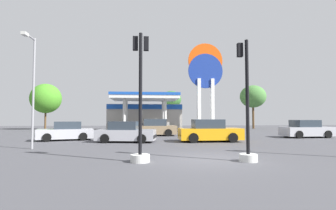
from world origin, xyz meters
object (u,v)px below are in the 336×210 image
(corner_streetlamp, at_px, (32,81))
(traffic_signal_1, at_px, (140,117))
(car_2, at_px, (210,131))
(tree_2, at_px, (253,97))
(car_0, at_px, (66,132))
(station_pole_sign, at_px, (205,76))
(traffic_signal_0, at_px, (247,124))
(car_4, at_px, (126,133))
(tree_0, at_px, (46,99))
(car_1, at_px, (306,130))
(car_3, at_px, (153,128))
(tree_1, at_px, (171,100))

(corner_streetlamp, bearing_deg, traffic_signal_1, -36.10)
(car_2, distance_m, tree_2, 24.51)
(car_0, height_order, corner_streetlamp, corner_streetlamp)
(tree_2, bearing_deg, station_pole_sign, -138.70)
(traffic_signal_0, bearing_deg, car_4, 122.65)
(car_4, bearing_deg, tree_2, 47.58)
(car_2, xyz_separation_m, tree_0, (-19.26, 20.11, 3.82))
(car_1, height_order, tree_2, tree_2)
(car_3, relative_size, tree_2, 0.66)
(car_2, relative_size, tree_0, 0.68)
(car_1, height_order, traffic_signal_1, traffic_signal_1)
(tree_2, bearing_deg, car_0, -141.74)
(car_1, bearing_deg, station_pole_sign, 127.34)
(car_1, bearing_deg, tree_1, 121.24)
(car_3, distance_m, tree_2, 22.24)
(traffic_signal_0, xyz_separation_m, traffic_signal_1, (-4.30, 0.30, 0.32))
(traffic_signal_0, distance_m, traffic_signal_1, 4.32)
(station_pole_sign, height_order, tree_0, station_pole_sign)
(car_3, bearing_deg, traffic_signal_1, -94.00)
(car_2, height_order, tree_1, tree_1)
(traffic_signal_0, bearing_deg, tree_0, 123.15)
(car_2, xyz_separation_m, car_4, (-6.12, 0.16, -0.06))
(tree_0, relative_size, corner_streetlamp, 1.07)
(car_0, height_order, car_3, car_3)
(car_1, relative_size, car_2, 0.96)
(traffic_signal_0, height_order, tree_2, tree_2)
(traffic_signal_0, height_order, traffic_signal_1, traffic_signal_1)
(traffic_signal_1, height_order, corner_streetlamp, corner_streetlamp)
(car_0, distance_m, tree_0, 20.23)
(car_2, relative_size, corner_streetlamp, 0.72)
(traffic_signal_0, xyz_separation_m, tree_1, (-0.10, 28.22, 3.03))
(traffic_signal_0, distance_m, tree_2, 32.04)
(car_0, xyz_separation_m, traffic_signal_1, (5.95, -10.18, 1.14))
(car_2, height_order, tree_2, tree_2)
(car_4, relative_size, tree_0, 0.65)
(traffic_signal_1, bearing_deg, car_4, 98.09)
(tree_1, relative_size, corner_streetlamp, 0.92)
(car_4, xyz_separation_m, tree_0, (-13.14, 19.95, 3.89))
(car_0, relative_size, car_1, 1.00)
(car_4, xyz_separation_m, tree_2, (18.67, 20.43, 4.45))
(station_pole_sign, distance_m, tree_2, 13.28)
(car_1, relative_size, corner_streetlamp, 0.70)
(station_pole_sign, relative_size, tree_1, 1.88)
(tree_0, height_order, corner_streetlamp, tree_0)
(car_3, bearing_deg, car_0, -148.67)
(car_2, height_order, corner_streetlamp, corner_streetlamp)
(traffic_signal_1, bearing_deg, car_1, 37.22)
(tree_2, bearing_deg, traffic_signal_1, -121.39)
(car_3, bearing_deg, corner_streetlamp, -125.64)
(traffic_signal_0, relative_size, tree_2, 0.71)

